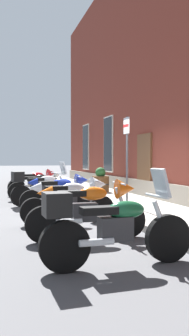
{
  "coord_description": "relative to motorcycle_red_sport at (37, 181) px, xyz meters",
  "views": [
    {
      "loc": [
        9.2,
        -2.84,
        1.43
      ],
      "look_at": [
        0.14,
        -0.17,
        1.19
      ],
      "focal_mm": 37.74,
      "sensor_mm": 36.0,
      "label": 1
    }
  ],
  "objects": [
    {
      "name": "motorcycle_red_sport",
      "position": [
        0.0,
        0.0,
        0.0
      ],
      "size": [
        0.82,
        2.17,
        1.03
      ],
      "color": "black",
      "rests_on": "ground_plane"
    },
    {
      "name": "motorcycle_blue_sport",
      "position": [
        4.83,
        0.04,
        0.0
      ],
      "size": [
        0.62,
        2.05,
        1.04
      ],
      "color": "black",
      "rests_on": "ground_plane"
    },
    {
      "name": "motorcycle_orange_sport",
      "position": [
        8.11,
        -0.05,
        0.02
      ],
      "size": [
        0.62,
        2.17,
        1.07
      ],
      "color": "black",
      "rests_on": "ground_plane"
    },
    {
      "name": "motorcycle_black_naked",
      "position": [
        1.74,
        -0.15,
        -0.08
      ],
      "size": [
        0.63,
        2.13,
        0.96
      ],
      "color": "black",
      "rests_on": "ground_plane"
    },
    {
      "name": "barrel_planter",
      "position": [
        1.01,
        2.33,
        -0.02
      ],
      "size": [
        0.7,
        0.7,
        0.96
      ],
      "color": "brown",
      "rests_on": "sidewalk"
    },
    {
      "name": "ground_plane",
      "position": [
        4.87,
        1.08,
        -0.56
      ],
      "size": [
        140.0,
        140.0,
        0.0
      ],
      "primitive_type": "plane",
      "color": "#4C4C4F"
    },
    {
      "name": "motorcycle_silver_touring",
      "position": [
        3.23,
        -0.28,
        -0.0
      ],
      "size": [
        0.78,
        2.1,
        1.34
      ],
      "color": "black",
      "rests_on": "ground_plane"
    },
    {
      "name": "motorcycle_green_touring",
      "position": [
        9.73,
        -0.25,
        -0.02
      ],
      "size": [
        0.62,
        2.13,
        1.3
      ],
      "color": "black",
      "rests_on": "ground_plane"
    },
    {
      "name": "sidewalk",
      "position": [
        4.87,
        2.22,
        -0.48
      ],
      "size": [
        33.48,
        2.27,
        0.15
      ],
      "primitive_type": "cube",
      "color": "gray",
      "rests_on": "ground_plane"
    },
    {
      "name": "motorcycle_white_sport",
      "position": [
        6.46,
        -0.02,
        0.0
      ],
      "size": [
        0.62,
        2.13,
        1.03
      ],
      "color": "black",
      "rests_on": "ground_plane"
    },
    {
      "name": "parking_sign",
      "position": [
        5.03,
        1.83,
        1.17
      ],
      "size": [
        0.36,
        0.07,
        2.44
      ],
      "color": "#4C4C51",
      "rests_on": "sidewalk"
    }
  ]
}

